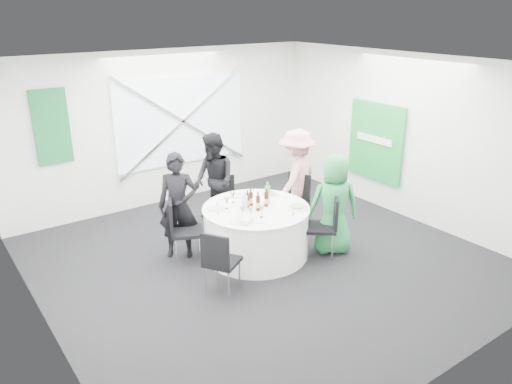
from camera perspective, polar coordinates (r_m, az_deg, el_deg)
floor at (r=7.39m, az=0.91°, el=-7.72°), size 6.00×6.00×0.00m
ceiling at (r=6.54m, az=1.06°, el=14.41°), size 6.00×6.00×0.00m
wall_back at (r=9.33m, az=-10.19°, el=7.23°), size 6.00×0.00×6.00m
wall_front at (r=4.95m, az=22.35°, el=-6.26°), size 6.00×0.00×6.00m
wall_left at (r=5.69m, az=-24.07°, el=-3.02°), size 0.00×6.00×6.00m
wall_right at (r=8.89m, az=16.76°, el=6.03°), size 0.00×6.00×6.00m
window_panel at (r=9.40m, az=-8.46°, el=8.06°), size 2.60×0.03×1.60m
window_brace_a at (r=9.36m, az=-8.35°, el=8.02°), size 2.63×0.05×1.84m
window_brace_b at (r=9.36m, az=-8.35°, el=8.02°), size 2.63×0.05×1.84m
green_banner at (r=8.57m, az=-22.32°, el=6.90°), size 0.55×0.04×1.20m
green_sign at (r=9.26m, az=13.50°, el=5.61°), size 0.05×1.20×1.40m
banquet_table at (r=7.36m, az=-0.00°, el=-4.52°), size 1.56×1.56×0.76m
chair_back at (r=8.33m, az=-3.39°, el=-0.68°), size 0.45×0.45×0.84m
chair_back_left at (r=7.17m, az=-8.66°, el=-3.84°), size 0.59×0.58×0.97m
chair_back_right at (r=8.18m, az=4.53°, el=-0.67°), size 0.55×0.54×0.93m
chair_front_right at (r=7.30m, az=8.06°, el=-3.36°), size 0.61×0.61×0.96m
chair_front_left at (r=6.34m, az=-4.21°, el=-7.58°), size 0.56×0.55×0.89m
person_man_back_left at (r=7.28m, az=-8.90°, el=-1.58°), size 0.69×0.64×1.57m
person_man_back at (r=8.22m, az=-4.83°, el=1.26°), size 0.46×0.79×1.59m
person_woman_pink at (r=8.25m, az=4.60°, el=1.57°), size 1.17×0.88×1.65m
person_woman_green at (r=7.41m, az=8.88°, el=-1.43°), size 0.88×0.78×1.51m
plate_back at (r=7.64m, az=-2.13°, el=-0.41°), size 0.25×0.25×0.01m
plate_back_left at (r=7.18m, az=-4.62°, el=-1.90°), size 0.26×0.26×0.01m
plate_back_right at (r=7.69m, az=1.54°, el=-0.20°), size 0.26×0.26×0.04m
plate_front_right at (r=7.22m, az=4.79°, el=-1.70°), size 0.30×0.30×0.04m
plate_front_left at (r=6.75m, az=-1.79°, el=-3.33°), size 0.28×0.28×0.01m
napkin at (r=6.70m, az=-1.10°, el=-3.20°), size 0.23×0.22×0.05m
beer_bottle_a at (r=7.17m, az=-0.96°, el=-1.04°), size 0.06×0.06×0.27m
beer_bottle_b at (r=7.24m, az=-0.59°, el=-0.82°), size 0.06×0.06×0.26m
beer_bottle_c at (r=7.22m, az=1.18°, el=-0.88°), size 0.06×0.06×0.27m
beer_bottle_d at (r=7.07m, az=0.23°, el=-1.33°), size 0.06×0.06×0.28m
green_water_bottle at (r=7.33m, az=1.31°, el=-0.30°), size 0.08×0.08×0.33m
clear_water_bottle at (r=7.05m, az=-1.29°, el=-1.31°), size 0.08×0.08×0.29m
wine_glass_a at (r=7.34m, az=-2.65°, el=-0.33°), size 0.07×0.07×0.17m
wine_glass_b at (r=6.82m, az=-1.58°, el=-2.02°), size 0.07×0.07×0.17m
wine_glass_c at (r=6.84m, az=0.63°, el=-1.93°), size 0.07×0.07×0.17m
wine_glass_d at (r=6.80m, az=-0.60°, el=-2.08°), size 0.07×0.07×0.17m
wine_glass_e at (r=7.14m, az=-3.37°, el=-0.98°), size 0.07×0.07×0.17m
fork_a at (r=7.00m, az=4.27°, el=-2.53°), size 0.11×0.12×0.01m
knife_a at (r=7.31m, az=4.46°, el=-1.49°), size 0.11×0.12×0.01m
fork_b at (r=6.74m, az=-2.15°, el=-3.44°), size 0.12×0.12×0.01m
knife_b at (r=6.68m, az=0.65°, el=-3.63°), size 0.12×0.12×0.01m
fork_c at (r=7.32m, az=-4.44°, el=-1.46°), size 0.08×0.14×0.01m
knife_c at (r=7.03m, az=-4.37°, el=-2.41°), size 0.09×0.14×0.01m
fork_d at (r=7.60m, az=3.04°, el=-0.58°), size 0.08×0.14×0.01m
knife_d at (r=7.74m, az=0.51°, el=-0.15°), size 0.09×0.14×0.01m
fork_e at (r=7.72m, az=-1.39°, el=-0.22°), size 0.15×0.02×0.01m
knife_e at (r=7.53m, az=-3.57°, el=-0.79°), size 0.15×0.02×0.01m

